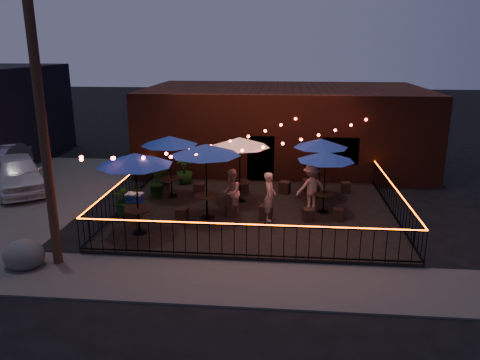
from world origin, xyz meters
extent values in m
plane|color=black|center=(0.00, 0.00, 0.00)|extent=(110.00, 110.00, 0.00)
cube|color=black|center=(0.00, 2.00, 0.07)|extent=(10.00, 8.00, 0.15)
cube|color=#433F3E|center=(0.00, -3.25, 0.03)|extent=(18.00, 2.50, 0.05)
cube|color=#39190F|center=(1.00, 10.00, 2.00)|extent=(14.00, 8.00, 4.00)
cube|color=black|center=(0.00, 6.12, 1.10)|extent=(1.20, 0.24, 2.20)
cube|color=black|center=(3.50, 6.12, 1.60)|extent=(1.60, 0.24, 1.20)
cylinder|color=#351F16|center=(-5.40, -2.60, 4.00)|extent=(0.26, 0.26, 8.00)
cube|color=black|center=(0.00, -2.00, 0.23)|extent=(10.00, 0.04, 0.04)
cube|color=black|center=(0.00, -2.00, 1.15)|extent=(10.00, 0.04, 0.04)
cube|color=#FB4A03|center=(0.00, -2.00, 1.18)|extent=(10.00, 0.03, 0.02)
cube|color=black|center=(-5.00, 2.00, 0.23)|extent=(0.04, 8.00, 0.04)
cube|color=black|center=(-5.00, 2.00, 1.15)|extent=(0.04, 8.00, 0.04)
cube|color=#FB4A03|center=(-5.00, 2.00, 1.18)|extent=(0.03, 8.00, 0.02)
cube|color=black|center=(5.00, 2.00, 0.23)|extent=(0.04, 8.00, 0.04)
cube|color=black|center=(5.00, 2.00, 1.15)|extent=(0.04, 8.00, 0.04)
cube|color=#FB4A03|center=(5.00, 2.00, 1.18)|extent=(0.03, 8.00, 0.02)
cylinder|color=black|center=(-3.64, -0.48, 0.17)|extent=(0.49, 0.49, 0.03)
cylinder|color=black|center=(-3.64, -0.48, 0.56)|extent=(0.07, 0.07, 0.80)
cylinder|color=black|center=(-3.64, -0.48, 0.97)|extent=(0.88, 0.88, 0.04)
cylinder|color=black|center=(-3.64, -0.48, 1.48)|extent=(0.05, 0.05, 2.65)
cone|color=navy|center=(-3.64, -0.48, 2.64)|extent=(3.02, 3.02, 0.39)
cylinder|color=black|center=(-3.48, 3.41, 0.17)|extent=(0.45, 0.45, 0.03)
cylinder|color=black|center=(-3.48, 3.41, 0.53)|extent=(0.06, 0.06, 0.74)
cylinder|color=black|center=(-3.48, 3.41, 0.91)|extent=(0.82, 0.82, 0.04)
cylinder|color=black|center=(-3.48, 3.41, 1.38)|extent=(0.05, 0.05, 2.46)
cone|color=navy|center=(-3.48, 3.41, 2.46)|extent=(2.92, 2.92, 0.36)
cylinder|color=black|center=(-1.65, 1.09, 0.17)|extent=(0.49, 0.49, 0.03)
cylinder|color=black|center=(-1.65, 1.09, 0.56)|extent=(0.07, 0.07, 0.80)
cylinder|color=black|center=(-1.65, 1.09, 0.97)|extent=(0.89, 0.89, 0.04)
cylinder|color=black|center=(-1.65, 1.09, 1.48)|extent=(0.05, 0.05, 2.66)
cone|color=navy|center=(-1.65, 1.09, 2.64)|extent=(2.44, 2.44, 0.39)
cylinder|color=black|center=(-0.67, 3.06, 0.17)|extent=(0.46, 0.46, 0.03)
cylinder|color=black|center=(-0.67, 3.06, 0.54)|extent=(0.06, 0.06, 0.76)
cylinder|color=black|center=(-0.67, 3.06, 0.93)|extent=(0.84, 0.84, 0.04)
cylinder|color=black|center=(-0.67, 3.06, 1.41)|extent=(0.05, 0.05, 2.53)
cone|color=white|center=(-0.67, 3.06, 2.52)|extent=(2.54, 2.54, 0.37)
cylinder|color=black|center=(2.51, 2.09, 0.16)|extent=(0.41, 0.41, 0.03)
cylinder|color=black|center=(2.51, 2.09, 0.50)|extent=(0.06, 0.06, 0.68)
cylinder|color=black|center=(2.51, 2.09, 0.84)|extent=(0.75, 0.75, 0.04)
cylinder|color=black|center=(2.51, 2.09, 1.28)|extent=(0.04, 0.04, 2.25)
cone|color=navy|center=(2.51, 2.09, 2.26)|extent=(2.58, 2.58, 0.33)
cylinder|color=black|center=(2.46, 3.92, 0.16)|extent=(0.43, 0.43, 0.03)
cylinder|color=black|center=(2.46, 3.92, 0.51)|extent=(0.06, 0.06, 0.71)
cylinder|color=black|center=(2.46, 3.92, 0.88)|extent=(0.79, 0.79, 0.04)
cylinder|color=black|center=(2.46, 3.92, 1.33)|extent=(0.04, 0.04, 2.36)
cone|color=navy|center=(2.46, 3.92, 2.37)|extent=(2.35, 2.35, 0.34)
cube|color=black|center=(-4.28, 0.69, 0.40)|extent=(0.56, 0.56, 0.50)
cube|color=black|center=(-2.47, 0.71, 0.38)|extent=(0.46, 0.46, 0.46)
cube|color=black|center=(-3.78, 3.38, 0.40)|extent=(0.51, 0.51, 0.50)
cube|color=black|center=(-2.40, 3.68, 0.39)|extent=(0.42, 0.42, 0.49)
cube|color=black|center=(-0.82, 1.37, 0.36)|extent=(0.45, 0.45, 0.41)
cube|color=black|center=(0.43, 1.21, 0.40)|extent=(0.50, 0.50, 0.50)
cube|color=black|center=(-0.59, 4.01, 0.38)|extent=(0.47, 0.47, 0.45)
cube|color=black|center=(1.10, 4.28, 0.39)|extent=(0.52, 0.52, 0.48)
cube|color=black|center=(1.93, 1.16, 0.37)|extent=(0.43, 0.43, 0.43)
cube|color=black|center=(2.97, 1.33, 0.36)|extent=(0.36, 0.36, 0.41)
cube|color=black|center=(2.07, 4.59, 0.41)|extent=(0.49, 0.49, 0.51)
cube|color=black|center=(3.63, 4.59, 0.37)|extent=(0.37, 0.37, 0.43)
imported|color=#E0B292|center=(0.56, 1.12, 1.01)|extent=(0.45, 0.65, 1.73)
imported|color=beige|center=(-0.83, 1.50, 1.00)|extent=(0.69, 0.86, 1.70)
imported|color=beige|center=(2.06, 2.36, 1.02)|extent=(1.28, 0.99, 1.74)
imported|color=#0E340C|center=(-4.60, 1.13, 0.76)|extent=(1.38, 1.30, 1.22)
imported|color=#153A0B|center=(-3.95, 3.19, 0.87)|extent=(0.89, 0.77, 1.44)
imported|color=#193A0E|center=(-3.33, 5.27, 0.78)|extent=(0.79, 0.79, 1.26)
cube|color=#1B30A5|center=(-4.34, 1.30, 0.52)|extent=(0.59, 0.44, 0.73)
cube|color=silver|center=(-4.34, 1.30, 0.90)|extent=(0.63, 0.48, 0.05)
ellipsoid|color=#4C4C47|center=(-6.21, -2.94, 0.40)|extent=(1.25, 1.15, 0.80)
imported|color=white|center=(-10.30, 3.97, 0.79)|extent=(4.20, 4.85, 1.58)
camera|label=1|loc=(0.96, -14.36, 6.08)|focal=35.00mm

